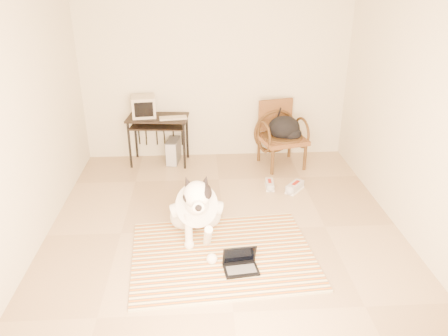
{
  "coord_description": "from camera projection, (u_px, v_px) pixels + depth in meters",
  "views": [
    {
      "loc": [
        -0.25,
        -4.24,
        2.72
      ],
      "look_at": [
        -0.01,
        -0.18,
        0.86
      ],
      "focal_mm": 35.0,
      "sensor_mm": 36.0,
      "label": 1
    }
  ],
  "objects": [
    {
      "name": "sneaker_right",
      "position": [
        295.0,
        187.0,
        5.86
      ],
      "size": [
        0.3,
        0.33,
        0.11
      ],
      "color": "white",
      "rests_on": "floor"
    },
    {
      "name": "backpack",
      "position": [
        285.0,
        129.0,
        6.37
      ],
      "size": [
        0.48,
        0.38,
        0.34
      ],
      "color": "black",
      "rests_on": "rattan_chair"
    },
    {
      "name": "pc_tower",
      "position": [
        173.0,
        151.0,
        6.68
      ],
      "size": [
        0.22,
        0.41,
        0.37
      ],
      "color": "#525254",
      "rests_on": "floor"
    },
    {
      "name": "rattan_chair",
      "position": [
        281.0,
        134.0,
        6.5
      ],
      "size": [
        0.76,
        0.74,
        0.95
      ],
      "color": "brown",
      "rests_on": "floor"
    },
    {
      "name": "wall_left",
      "position": [
        23.0,
        121.0,
        4.33
      ],
      "size": [
        0.0,
        4.5,
        4.5
      ],
      "primitive_type": "plane",
      "rotation": [
        1.57,
        0.0,
        1.57
      ],
      "color": "beige",
      "rests_on": "floor"
    },
    {
      "name": "wall_right",
      "position": [
        416.0,
        114.0,
        4.54
      ],
      "size": [
        0.0,
        4.5,
        4.5
      ],
      "primitive_type": "plane",
      "rotation": [
        1.57,
        0.0,
        -1.57
      ],
      "color": "beige",
      "rests_on": "floor"
    },
    {
      "name": "dog",
      "position": [
        196.0,
        208.0,
        4.74
      ],
      "size": [
        0.59,
        1.21,
        0.88
      ],
      "color": "white",
      "rests_on": "rug"
    },
    {
      "name": "rug",
      "position": [
        223.0,
        255.0,
        4.55
      ],
      "size": [
        1.97,
        1.57,
        0.02
      ],
      "color": "#C7621A",
      "rests_on": "floor"
    },
    {
      "name": "desk_keyboard",
      "position": [
        173.0,
        118.0,
        6.34
      ],
      "size": [
        0.41,
        0.2,
        0.03
      ],
      "primitive_type": "cube",
      "rotation": [
        0.0,
        0.0,
        0.13
      ],
      "color": "#B8AA90",
      "rests_on": "computer_desk"
    },
    {
      "name": "wall_front",
      "position": [
        249.0,
        244.0,
        2.39
      ],
      "size": [
        4.5,
        0.0,
        4.5
      ],
      "primitive_type": "plane",
      "rotation": [
        -1.57,
        0.0,
        0.0
      ],
      "color": "beige",
      "rests_on": "floor"
    },
    {
      "name": "wall_back",
      "position": [
        215.0,
        70.0,
        6.48
      ],
      "size": [
        4.5,
        0.0,
        4.5
      ],
      "primitive_type": "plane",
      "rotation": [
        1.57,
        0.0,
        0.0
      ],
      "color": "beige",
      "rests_on": "floor"
    },
    {
      "name": "crt_monitor",
      "position": [
        144.0,
        107.0,
        6.39
      ],
      "size": [
        0.37,
        0.36,
        0.3
      ],
      "color": "#B8AA90",
      "rests_on": "computer_desk"
    },
    {
      "name": "sneaker_left",
      "position": [
        270.0,
        185.0,
        5.95
      ],
      "size": [
        0.12,
        0.27,
        0.09
      ],
      "color": "white",
      "rests_on": "floor"
    },
    {
      "name": "floor",
      "position": [
        224.0,
        230.0,
        4.99
      ],
      "size": [
        4.5,
        4.5,
        0.0
      ],
      "primitive_type": "plane",
      "color": "tan",
      "rests_on": "ground"
    },
    {
      "name": "laptop",
      "position": [
        240.0,
        263.0,
        4.3
      ],
      "size": [
        0.36,
        0.28,
        0.23
      ],
      "color": "black",
      "rests_on": "rug"
    },
    {
      "name": "computer_desk",
      "position": [
        158.0,
        124.0,
        6.46
      ],
      "size": [
        0.93,
        0.57,
        0.74
      ],
      "color": "black",
      "rests_on": "floor"
    }
  ]
}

